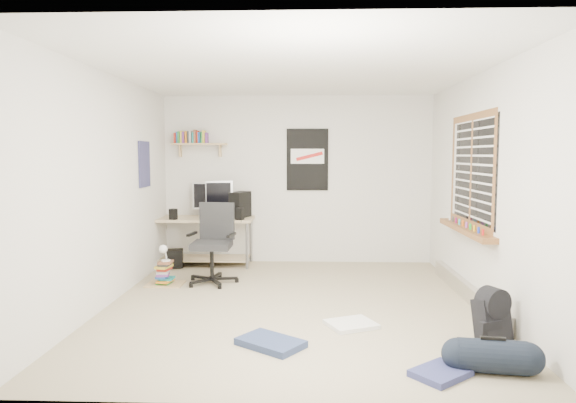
{
  "coord_description": "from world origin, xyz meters",
  "views": [
    {
      "loc": [
        0.15,
        -5.45,
        1.63
      ],
      "look_at": [
        -0.07,
        0.37,
        1.09
      ],
      "focal_mm": 32.0,
      "sensor_mm": 36.0,
      "label": 1
    }
  ],
  "objects_px": {
    "office_chair": "(212,245)",
    "book_stack": "(165,273)",
    "backpack": "(492,320)",
    "duffel_bag": "(492,355)",
    "desk": "(203,240)"
  },
  "relations": [
    {
      "from": "office_chair",
      "to": "book_stack",
      "type": "bearing_deg",
      "value": -161.92
    },
    {
      "from": "backpack",
      "to": "office_chair",
      "type": "bearing_deg",
      "value": 120.46
    },
    {
      "from": "duffel_bag",
      "to": "book_stack",
      "type": "xyz_separation_m",
      "value": [
        -3.16,
        2.49,
        0.01
      ]
    },
    {
      "from": "backpack",
      "to": "duffel_bag",
      "type": "distance_m",
      "value": 0.67
    },
    {
      "from": "desk",
      "to": "office_chair",
      "type": "distance_m",
      "value": 1.14
    },
    {
      "from": "backpack",
      "to": "book_stack",
      "type": "distance_m",
      "value": 3.86
    },
    {
      "from": "desk",
      "to": "office_chair",
      "type": "height_order",
      "value": "office_chair"
    },
    {
      "from": "book_stack",
      "to": "backpack",
      "type": "bearing_deg",
      "value": -28.87
    },
    {
      "from": "office_chair",
      "to": "backpack",
      "type": "height_order",
      "value": "office_chair"
    },
    {
      "from": "backpack",
      "to": "duffel_bag",
      "type": "bearing_deg",
      "value": -133.64
    },
    {
      "from": "desk",
      "to": "book_stack",
      "type": "relative_size",
      "value": 3.84
    },
    {
      "from": "desk",
      "to": "duffel_bag",
      "type": "xyz_separation_m",
      "value": [
        2.92,
        -3.66,
        -0.22
      ]
    },
    {
      "from": "desk",
      "to": "backpack",
      "type": "xyz_separation_m",
      "value": [
        3.14,
        -3.04,
        -0.16
      ]
    },
    {
      "from": "backpack",
      "to": "duffel_bag",
      "type": "xyz_separation_m",
      "value": [
        -0.22,
        -0.63,
        -0.06
      ]
    },
    {
      "from": "desk",
      "to": "backpack",
      "type": "height_order",
      "value": "desk"
    }
  ]
}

